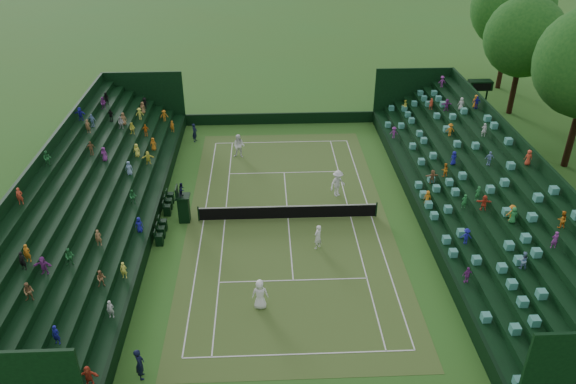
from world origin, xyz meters
The scene contains 18 objects.
ground centered at (0.00, 0.00, 0.00)m, with size 160.00×160.00×0.00m, color #386520.
court_surface centered at (0.00, 0.00, 0.01)m, with size 12.97×26.77×0.01m, color #2E6D24.
perimeter_wall_north centered at (0.00, 15.88, 0.50)m, with size 17.17×0.20×1.00m, color black.
perimeter_wall_east centered at (8.48, 0.00, 0.50)m, with size 0.20×31.77×1.00m, color black.
perimeter_wall_west centered at (-8.48, 0.00, 0.50)m, with size 0.20×31.77×1.00m, color black.
north_grandstand centered at (12.66, 0.00, 1.55)m, with size 6.60×32.00×4.90m.
south_grandstand centered at (-12.66, 0.00, 1.55)m, with size 6.60×32.00×4.90m.
tennis_net centered at (0.00, 0.00, 0.53)m, with size 11.67×0.10×1.06m.
scoreboard_tower centered at (17.75, 16.00, 3.14)m, with size 2.00×1.00×3.70m.
tree_row centered at (22.39, 12.67, 7.25)m, with size 10.56×36.13×12.23m.
umpire_chair centered at (-6.71, 0.03, 1.20)m, with size 0.89×0.89×2.80m.
courtside_chairs centered at (-7.94, -0.08, 0.39)m, with size 0.47×5.45×1.03m.
player_near_west centered at (-1.82, -8.52, 0.87)m, with size 0.85×0.55×1.74m, color white.
player_near_east centered at (1.63, -3.37, 0.80)m, with size 0.59×0.38×1.61m, color white.
player_far_west centered at (-3.44, 9.26, 0.95)m, with size 0.93×0.72×1.91m, color white.
player_far_east centered at (3.57, 2.83, 0.97)m, with size 1.25×0.72×1.94m, color white.
line_judge_north centered at (-7.24, 12.43, 0.79)m, with size 0.58×0.38×1.59m, color black.
line_judge_south centered at (-7.15, -12.92, 0.82)m, with size 0.60×0.39×1.65m, color black.
Camera 1 is at (-1.40, -30.90, 19.75)m, focal length 35.00 mm.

